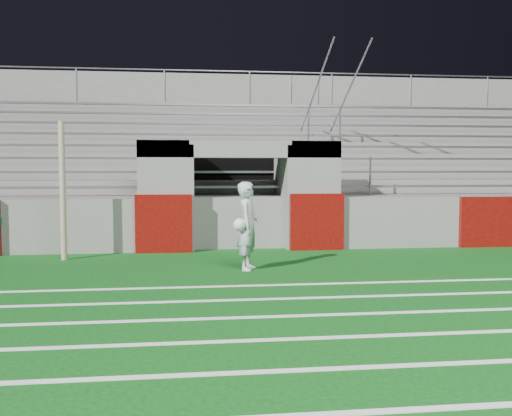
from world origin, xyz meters
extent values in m
plane|color=#0B4611|center=(0.00, 0.00, 0.00)|extent=(90.00, 90.00, 0.00)
cylinder|color=tan|center=(-3.88, 2.19, 1.47)|extent=(0.13, 0.13, 2.94)
cube|color=white|center=(0.00, -6.00, 0.01)|extent=(28.00, 0.09, 0.01)
cube|color=white|center=(0.00, -5.00, 0.01)|extent=(28.00, 0.09, 0.01)
cube|color=white|center=(0.00, -4.00, 0.01)|extent=(28.00, 0.09, 0.01)
cube|color=white|center=(0.00, -3.00, 0.01)|extent=(28.00, 0.09, 0.01)
cube|color=white|center=(0.00, -2.00, 0.01)|extent=(28.00, 0.09, 0.01)
cube|color=white|center=(0.00, -1.00, 0.01)|extent=(28.00, 0.09, 0.01)
cube|color=slate|center=(-1.80, 3.50, 1.30)|extent=(1.20, 1.00, 2.60)
cube|color=slate|center=(1.80, 3.50, 1.30)|extent=(1.20, 1.00, 2.60)
cube|color=black|center=(0.00, 5.20, 1.25)|extent=(2.60, 0.20, 2.50)
cube|color=slate|center=(-1.15, 4.10, 1.25)|extent=(0.10, 2.20, 2.50)
cube|color=slate|center=(1.15, 4.10, 1.25)|extent=(0.10, 2.20, 2.50)
cube|color=slate|center=(0.00, 3.50, 2.40)|extent=(4.80, 1.00, 0.40)
cube|color=slate|center=(0.00, 7.35, 1.15)|extent=(26.00, 8.00, 0.20)
cube|color=slate|center=(0.00, 7.35, 0.53)|extent=(26.00, 8.00, 1.05)
cube|color=#500906|center=(-1.80, 2.94, 0.68)|extent=(1.30, 0.15, 1.35)
cube|color=#500906|center=(1.80, 2.94, 0.68)|extent=(1.30, 0.15, 1.35)
cube|color=#500906|center=(6.50, 2.94, 0.62)|extent=(2.20, 0.15, 1.25)
cube|color=gray|center=(0.00, 4.43, 1.47)|extent=(23.00, 0.28, 0.06)
cube|color=slate|center=(0.00, 5.28, 1.44)|extent=(24.00, 0.75, 0.38)
cube|color=gray|center=(0.00, 5.18, 1.85)|extent=(23.00, 0.28, 0.06)
cube|color=slate|center=(0.00, 6.03, 1.63)|extent=(24.00, 0.75, 0.76)
cube|color=gray|center=(0.00, 5.93, 2.23)|extent=(23.00, 0.28, 0.06)
cube|color=slate|center=(0.00, 6.78, 1.82)|extent=(24.00, 0.75, 1.14)
cube|color=gray|center=(0.00, 6.68, 2.61)|extent=(23.00, 0.28, 0.06)
cube|color=slate|center=(0.00, 7.53, 2.01)|extent=(24.00, 0.75, 1.52)
cube|color=gray|center=(0.00, 7.43, 2.99)|extent=(23.00, 0.28, 0.06)
cube|color=slate|center=(0.00, 8.28, 2.20)|extent=(24.00, 0.75, 1.90)
cube|color=gray|center=(0.00, 8.18, 3.37)|extent=(23.00, 0.28, 0.06)
cube|color=slate|center=(0.00, 9.03, 2.39)|extent=(24.00, 0.75, 2.28)
cube|color=gray|center=(0.00, 8.93, 3.75)|extent=(23.00, 0.28, 0.06)
cube|color=slate|center=(0.00, 9.78, 2.58)|extent=(24.00, 0.75, 2.66)
cube|color=gray|center=(0.00, 9.68, 4.13)|extent=(23.00, 0.28, 0.06)
cube|color=slate|center=(0.00, 10.45, 2.65)|extent=(26.00, 0.60, 5.29)
cylinder|color=#A5A8AD|center=(2.50, 4.15, 1.75)|extent=(0.05, 0.05, 1.00)
cylinder|color=#A5A8AD|center=(2.50, 7.15, 3.27)|extent=(0.05, 0.05, 1.00)
cylinder|color=#A5A8AD|center=(2.50, 10.15, 4.79)|extent=(0.05, 0.05, 1.00)
cylinder|color=#A5A8AD|center=(2.50, 7.15, 3.77)|extent=(0.05, 6.02, 3.08)
cylinder|color=#A5A8AD|center=(3.50, 4.15, 1.75)|extent=(0.05, 0.05, 1.00)
cylinder|color=#A5A8AD|center=(3.50, 7.15, 3.27)|extent=(0.05, 0.05, 1.00)
cylinder|color=#A5A8AD|center=(3.50, 10.15, 4.79)|extent=(0.05, 0.05, 1.00)
cylinder|color=#A5A8AD|center=(3.50, 7.15, 3.77)|extent=(0.05, 6.02, 3.08)
cylinder|color=#A5A8AD|center=(-5.00, 10.15, 4.84)|extent=(0.05, 0.05, 1.10)
cylinder|color=#A5A8AD|center=(-2.00, 10.15, 4.84)|extent=(0.05, 0.05, 1.10)
cylinder|color=#A5A8AD|center=(1.00, 10.15, 4.84)|extent=(0.05, 0.05, 1.10)
cylinder|color=#A5A8AD|center=(4.00, 10.15, 4.84)|extent=(0.05, 0.05, 1.10)
cylinder|color=#A5A8AD|center=(7.00, 10.15, 4.84)|extent=(0.05, 0.05, 1.10)
cylinder|color=#A5A8AD|center=(10.00, 10.15, 4.84)|extent=(0.05, 0.05, 1.10)
cylinder|color=#A5A8AD|center=(0.00, 10.15, 5.39)|extent=(24.00, 0.05, 0.05)
imported|color=silver|center=(-0.11, 0.52, 0.85)|extent=(0.57, 0.71, 1.69)
sphere|color=white|center=(-0.29, 0.35, 0.89)|extent=(0.24, 0.24, 0.24)
camera|label=1|loc=(-1.29, -10.28, 1.95)|focal=40.00mm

